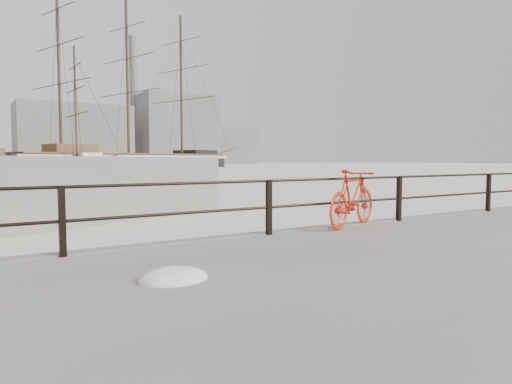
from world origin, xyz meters
TOP-DOWN VIEW (x-y plane):
  - ground at (0.00, 0.00)m, footprint 400.00×400.00m
  - guardrail at (0.00, -0.15)m, footprint 28.00×0.10m
  - bicycle at (-1.52, -0.25)m, footprint 1.91×0.93m
  - barque_black at (20.27, 85.93)m, footprint 66.21×38.97m
  - schooner_mid at (1.08, 74.07)m, footprint 30.88×14.68m
  - industrial_west at (20.00, 140.00)m, footprint 32.00×18.00m
  - industrial_mid at (55.00, 145.00)m, footprint 26.00×20.00m
  - industrial_east at (78.00, 150.00)m, footprint 20.00×16.00m
  - smokestack at (42.00, 150.00)m, footprint 2.80×2.80m

SIDE VIEW (x-z plane):
  - ground at x=0.00m, z-range 0.00..0.00m
  - barque_black at x=20.27m, z-range -17.70..17.70m
  - schooner_mid at x=1.08m, z-range -10.78..10.78m
  - guardrail at x=0.00m, z-range 0.35..1.35m
  - bicycle at x=-1.52m, z-range 0.35..1.52m
  - industrial_east at x=78.00m, z-range 0.00..14.00m
  - industrial_west at x=20.00m, z-range 0.00..18.00m
  - industrial_mid at x=55.00m, z-range 0.00..24.00m
  - smokestack at x=42.00m, z-range 0.00..44.00m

